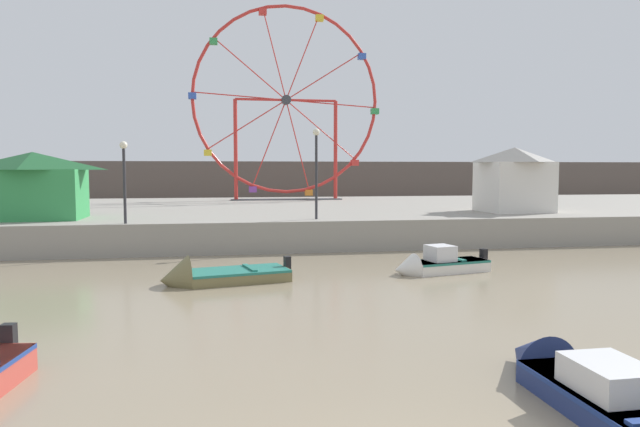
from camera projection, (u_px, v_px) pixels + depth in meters
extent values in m
cube|color=gray|center=(254.00, 217.00, 35.50)|extent=(110.00, 22.28, 1.38)
cube|color=#564C47|center=(243.00, 184.00, 54.96)|extent=(140.00, 3.00, 4.40)
cube|color=silver|center=(448.00, 266.00, 20.34)|extent=(3.00, 1.70, 0.42)
cube|color=#237566|center=(449.00, 261.00, 20.33)|extent=(2.98, 1.71, 0.08)
cone|color=silver|center=(405.00, 269.00, 19.67)|extent=(0.99, 1.20, 1.06)
cube|color=black|center=(484.00, 255.00, 20.88)|extent=(0.25, 0.28, 0.44)
cube|color=silver|center=(440.00, 253.00, 20.17)|extent=(1.02, 1.05, 0.55)
cube|color=#237566|center=(457.00, 259.00, 20.46)|extent=(0.36, 0.96, 0.06)
cube|color=black|center=(9.00, 336.00, 10.46)|extent=(0.26, 0.23, 0.44)
cube|color=olive|center=(238.00, 275.00, 18.64)|extent=(3.47, 2.23, 0.39)
cube|color=#237566|center=(238.00, 271.00, 18.63)|extent=(3.45, 2.24, 0.08)
cone|color=olive|center=(174.00, 280.00, 17.88)|extent=(1.18, 1.65, 1.50)
cube|color=black|center=(287.00, 263.00, 19.26)|extent=(0.25, 0.28, 0.44)
cube|color=#237566|center=(250.00, 268.00, 18.77)|extent=(0.45, 1.34, 0.06)
cube|color=navy|center=(634.00, 420.00, 7.87)|extent=(1.23, 4.19, 0.39)
cube|color=navy|center=(634.00, 409.00, 7.86)|extent=(1.25, 4.14, 0.08)
cone|color=navy|center=(531.00, 358.00, 10.47)|extent=(1.15, 1.16, 1.14)
cube|color=silver|center=(610.00, 377.00, 8.35)|extent=(0.97, 1.26, 0.44)
torus|color=red|center=(286.00, 100.00, 42.12)|extent=(13.78, 0.24, 13.78)
cylinder|color=#38383D|center=(286.00, 100.00, 42.12)|extent=(0.70, 0.50, 0.70)
cylinder|color=red|center=(274.00, 54.00, 41.73)|extent=(1.75, 0.08, 6.58)
cube|color=red|center=(263.00, 12.00, 41.36)|extent=(0.56, 0.48, 0.44)
cylinder|color=red|center=(250.00, 69.00, 41.52)|extent=(5.26, 0.08, 4.38)
cube|color=#33934C|center=(213.00, 41.00, 40.94)|extent=(0.56, 0.48, 0.44)
cylinder|color=red|center=(240.00, 96.00, 41.54)|extent=(6.76, 0.08, 0.51)
cube|color=#3356B7|center=(192.00, 96.00, 40.97)|extent=(0.56, 0.48, 0.44)
cylinder|color=red|center=(247.00, 124.00, 41.78)|extent=(5.76, 0.08, 3.69)
cube|color=yellow|center=(208.00, 153.00, 41.46)|extent=(0.56, 0.48, 0.44)
cylinder|color=red|center=(269.00, 143.00, 42.15)|extent=(2.57, 0.08, 6.32)
cube|color=purple|center=(253.00, 189.00, 42.21)|extent=(0.56, 0.48, 0.44)
cylinder|color=red|center=(297.00, 145.00, 42.51)|extent=(1.75, 0.08, 6.58)
cube|color=orange|center=(309.00, 193.00, 42.93)|extent=(0.56, 0.48, 0.44)
cylinder|color=red|center=(321.00, 130.00, 42.73)|extent=(5.26, 0.08, 4.38)
cube|color=red|center=(355.00, 163.00, 43.35)|extent=(0.56, 0.48, 0.44)
cylinder|color=red|center=(331.00, 104.00, 42.71)|extent=(6.76, 0.08, 0.51)
cube|color=#33934C|center=(375.00, 111.00, 43.31)|extent=(0.56, 0.48, 0.44)
cylinder|color=red|center=(324.00, 76.00, 42.46)|extent=(5.76, 0.08, 3.69)
cube|color=#3356B7|center=(362.00, 56.00, 42.83)|extent=(0.56, 0.48, 0.44)
cylinder|color=red|center=(303.00, 57.00, 42.09)|extent=(2.57, 0.08, 6.32)
cube|color=yellow|center=(319.00, 18.00, 42.08)|extent=(0.56, 0.48, 0.44)
cylinder|color=red|center=(236.00, 150.00, 41.78)|extent=(0.28, 0.28, 7.37)
cylinder|color=red|center=(335.00, 151.00, 43.03)|extent=(0.28, 0.28, 7.37)
cylinder|color=red|center=(286.00, 100.00, 42.12)|extent=(7.45, 0.18, 0.18)
cube|color=#4C4C51|center=(287.00, 199.00, 42.69)|extent=(8.25, 1.20, 0.08)
cube|color=#33934C|center=(34.00, 194.00, 25.93)|extent=(4.25, 3.04, 2.27)
pyramid|color=#1C512A|center=(33.00, 161.00, 25.81)|extent=(4.68, 3.34, 0.80)
cube|color=silver|center=(514.00, 187.00, 30.59)|extent=(3.36, 3.07, 2.66)
pyramid|color=gray|center=(515.00, 155.00, 30.46)|extent=(3.70, 3.38, 0.80)
cylinder|color=#2D2D33|center=(125.00, 186.00, 23.81)|extent=(0.12, 0.12, 3.13)
sphere|color=#F2EACC|center=(123.00, 145.00, 23.68)|extent=(0.32, 0.32, 0.32)
cylinder|color=#2D2D33|center=(316.00, 177.00, 25.92)|extent=(0.12, 0.12, 3.80)
sphere|color=#F2EACC|center=(316.00, 132.00, 25.76)|extent=(0.32, 0.32, 0.32)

